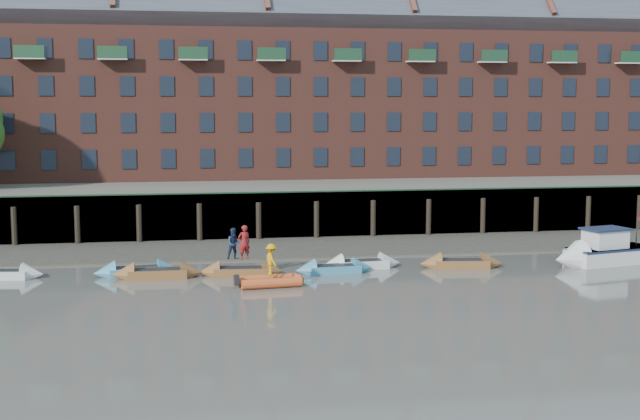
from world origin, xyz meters
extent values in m
plane|color=#625E56|center=(0.00, 0.00, 0.00)|extent=(220.00, 220.00, 0.00)
cube|color=#3D382F|center=(0.00, 18.00, 0.00)|extent=(110.00, 8.00, 0.50)
cube|color=#4C4336|center=(0.00, 14.60, 0.00)|extent=(110.00, 1.60, 0.10)
cube|color=#2D2A26|center=(0.00, 22.40, 1.60)|extent=(110.00, 0.80, 3.20)
cylinder|color=black|center=(-18.00, 21.75, 1.30)|extent=(0.36, 0.36, 2.60)
cylinder|color=black|center=(-14.00, 21.75, 1.30)|extent=(0.36, 0.36, 2.60)
cylinder|color=black|center=(-10.00, 21.75, 1.30)|extent=(0.36, 0.36, 2.60)
cylinder|color=black|center=(-6.00, 21.75, 1.30)|extent=(0.36, 0.36, 2.60)
cylinder|color=black|center=(-2.00, 21.75, 1.30)|extent=(0.36, 0.36, 2.60)
cylinder|color=black|center=(2.00, 21.75, 1.30)|extent=(0.36, 0.36, 2.60)
cylinder|color=black|center=(6.00, 21.75, 1.30)|extent=(0.36, 0.36, 2.60)
cylinder|color=black|center=(10.00, 21.75, 1.30)|extent=(0.36, 0.36, 2.60)
cylinder|color=black|center=(14.00, 21.75, 1.30)|extent=(0.36, 0.36, 2.60)
cylinder|color=black|center=(18.00, 21.75, 1.30)|extent=(0.36, 0.36, 2.60)
cylinder|color=black|center=(22.00, 21.75, 1.30)|extent=(0.36, 0.36, 2.60)
cylinder|color=black|center=(26.00, 21.75, 1.30)|extent=(0.36, 0.36, 2.60)
cube|color=#264C2D|center=(0.00, 22.10, 3.25)|extent=(110.00, 0.06, 0.10)
cube|color=#5E594D|center=(0.00, 36.00, 1.60)|extent=(110.00, 28.00, 3.20)
cube|color=brown|center=(0.00, 37.00, 9.20)|extent=(80.00, 10.00, 12.00)
cube|color=#42444C|center=(0.00, 37.00, 16.40)|extent=(80.60, 15.56, 15.56)
cube|color=black|center=(-20.00, 31.98, 5.00)|extent=(1.10, 0.12, 1.50)
cube|color=black|center=(-17.00, 31.98, 5.00)|extent=(1.10, 0.12, 1.50)
cube|color=black|center=(-14.00, 31.98, 5.00)|extent=(1.10, 0.12, 1.50)
cube|color=black|center=(-11.00, 31.98, 5.00)|extent=(1.10, 0.12, 1.50)
cube|color=black|center=(-8.00, 31.98, 5.00)|extent=(1.10, 0.12, 1.50)
cube|color=black|center=(-5.00, 31.98, 5.00)|extent=(1.10, 0.12, 1.50)
cube|color=black|center=(-2.00, 31.98, 5.00)|extent=(1.10, 0.12, 1.50)
cube|color=black|center=(1.00, 31.98, 5.00)|extent=(1.10, 0.12, 1.50)
cube|color=black|center=(4.00, 31.98, 5.00)|extent=(1.10, 0.12, 1.50)
cube|color=black|center=(7.00, 31.98, 5.00)|extent=(1.10, 0.12, 1.50)
cube|color=black|center=(10.00, 31.98, 5.00)|extent=(1.10, 0.12, 1.50)
cube|color=black|center=(13.00, 31.98, 5.00)|extent=(1.10, 0.12, 1.50)
cube|color=black|center=(16.00, 31.98, 5.00)|extent=(1.10, 0.12, 1.50)
cube|color=black|center=(19.00, 31.98, 5.00)|extent=(1.10, 0.12, 1.50)
cube|color=black|center=(22.00, 31.98, 5.00)|extent=(1.10, 0.12, 1.50)
cube|color=black|center=(25.00, 31.98, 5.00)|extent=(1.10, 0.12, 1.50)
cube|color=black|center=(28.00, 31.98, 5.00)|extent=(1.10, 0.12, 1.50)
cube|color=black|center=(31.00, 31.98, 5.00)|extent=(1.10, 0.12, 1.50)
cube|color=black|center=(-20.00, 31.98, 7.80)|extent=(1.10, 0.12, 1.50)
cube|color=black|center=(-17.00, 31.98, 7.80)|extent=(1.10, 0.12, 1.50)
cube|color=black|center=(-14.00, 31.98, 7.80)|extent=(1.10, 0.12, 1.50)
cube|color=black|center=(-11.00, 31.98, 7.80)|extent=(1.10, 0.12, 1.50)
cube|color=black|center=(-8.00, 31.98, 7.80)|extent=(1.10, 0.12, 1.50)
cube|color=black|center=(-5.00, 31.98, 7.80)|extent=(1.10, 0.12, 1.50)
cube|color=black|center=(-2.00, 31.98, 7.80)|extent=(1.10, 0.12, 1.50)
cube|color=black|center=(1.00, 31.98, 7.80)|extent=(1.10, 0.12, 1.50)
cube|color=black|center=(4.00, 31.98, 7.80)|extent=(1.10, 0.12, 1.50)
cube|color=black|center=(7.00, 31.98, 7.80)|extent=(1.10, 0.12, 1.50)
cube|color=black|center=(10.00, 31.98, 7.80)|extent=(1.10, 0.12, 1.50)
cube|color=black|center=(13.00, 31.98, 7.80)|extent=(1.10, 0.12, 1.50)
cube|color=black|center=(16.00, 31.98, 7.80)|extent=(1.10, 0.12, 1.50)
cube|color=black|center=(19.00, 31.98, 7.80)|extent=(1.10, 0.12, 1.50)
cube|color=black|center=(22.00, 31.98, 7.80)|extent=(1.10, 0.12, 1.50)
cube|color=black|center=(25.00, 31.98, 7.80)|extent=(1.10, 0.12, 1.50)
cube|color=black|center=(28.00, 31.98, 7.80)|extent=(1.10, 0.12, 1.50)
cube|color=black|center=(31.00, 31.98, 7.80)|extent=(1.10, 0.12, 1.50)
cube|color=black|center=(-20.00, 31.98, 10.60)|extent=(1.10, 0.12, 1.50)
cube|color=black|center=(-17.00, 31.98, 10.60)|extent=(1.10, 0.12, 1.50)
cube|color=black|center=(-14.00, 31.98, 10.60)|extent=(1.10, 0.12, 1.50)
cube|color=black|center=(-11.00, 31.98, 10.60)|extent=(1.10, 0.12, 1.50)
cube|color=black|center=(-8.00, 31.98, 10.60)|extent=(1.10, 0.12, 1.50)
cube|color=black|center=(-5.00, 31.98, 10.60)|extent=(1.10, 0.12, 1.50)
cube|color=black|center=(-2.00, 31.98, 10.60)|extent=(1.10, 0.12, 1.50)
cube|color=black|center=(1.00, 31.98, 10.60)|extent=(1.10, 0.12, 1.50)
cube|color=black|center=(4.00, 31.98, 10.60)|extent=(1.10, 0.12, 1.50)
cube|color=black|center=(7.00, 31.98, 10.60)|extent=(1.10, 0.12, 1.50)
cube|color=black|center=(10.00, 31.98, 10.60)|extent=(1.10, 0.12, 1.50)
cube|color=black|center=(13.00, 31.98, 10.60)|extent=(1.10, 0.12, 1.50)
cube|color=black|center=(16.00, 31.98, 10.60)|extent=(1.10, 0.12, 1.50)
cube|color=black|center=(19.00, 31.98, 10.60)|extent=(1.10, 0.12, 1.50)
cube|color=black|center=(22.00, 31.98, 10.60)|extent=(1.10, 0.12, 1.50)
cube|color=black|center=(25.00, 31.98, 10.60)|extent=(1.10, 0.12, 1.50)
cube|color=black|center=(28.00, 31.98, 10.60)|extent=(1.10, 0.12, 1.50)
cube|color=black|center=(31.00, 31.98, 10.60)|extent=(1.10, 0.12, 1.50)
cube|color=black|center=(-20.00, 31.98, 13.40)|extent=(1.10, 0.12, 1.50)
cube|color=black|center=(-17.00, 31.98, 13.40)|extent=(1.10, 0.12, 1.50)
cube|color=black|center=(-14.00, 31.98, 13.40)|extent=(1.10, 0.12, 1.50)
cube|color=black|center=(-11.00, 31.98, 13.40)|extent=(1.10, 0.12, 1.50)
cube|color=black|center=(-8.00, 31.98, 13.40)|extent=(1.10, 0.12, 1.50)
cube|color=black|center=(-5.00, 31.98, 13.40)|extent=(1.10, 0.12, 1.50)
cube|color=black|center=(-2.00, 31.98, 13.40)|extent=(1.10, 0.12, 1.50)
cube|color=black|center=(1.00, 31.98, 13.40)|extent=(1.10, 0.12, 1.50)
cube|color=black|center=(4.00, 31.98, 13.40)|extent=(1.10, 0.12, 1.50)
cube|color=black|center=(7.00, 31.98, 13.40)|extent=(1.10, 0.12, 1.50)
cube|color=black|center=(10.00, 31.98, 13.40)|extent=(1.10, 0.12, 1.50)
cube|color=black|center=(13.00, 31.98, 13.40)|extent=(1.10, 0.12, 1.50)
cube|color=black|center=(16.00, 31.98, 13.40)|extent=(1.10, 0.12, 1.50)
cube|color=black|center=(19.00, 31.98, 13.40)|extent=(1.10, 0.12, 1.50)
cube|color=black|center=(22.00, 31.98, 13.40)|extent=(1.10, 0.12, 1.50)
cube|color=black|center=(25.00, 31.98, 13.40)|extent=(1.10, 0.12, 1.50)
cube|color=black|center=(28.00, 31.98, 13.40)|extent=(1.10, 0.12, 1.50)
cube|color=black|center=(31.00, 31.98, 13.40)|extent=(1.10, 0.12, 1.50)
cube|color=silver|center=(-16.90, 10.80, 0.22)|extent=(3.03, 1.69, 0.45)
cone|color=silver|center=(-15.24, 10.57, 0.22)|extent=(1.29, 1.44, 1.30)
cube|color=black|center=(-16.90, 10.80, 0.43)|extent=(2.51, 1.30, 0.06)
cube|color=teal|center=(-9.77, 10.47, 0.23)|extent=(3.12, 1.73, 0.46)
cone|color=teal|center=(-8.06, 10.71, 0.23)|extent=(1.33, 1.48, 1.34)
cone|color=teal|center=(-11.48, 10.23, 0.23)|extent=(1.33, 1.48, 1.34)
cube|color=black|center=(-9.77, 10.47, 0.44)|extent=(2.59, 1.33, 0.06)
cube|color=brown|center=(-8.65, 9.56, 0.24)|extent=(3.10, 1.41, 0.48)
cone|color=brown|center=(-6.84, 9.57, 0.24)|extent=(1.21, 1.40, 1.40)
cone|color=brown|center=(-10.45, 9.56, 0.24)|extent=(1.21, 1.40, 1.40)
cube|color=black|center=(-8.65, 9.56, 0.46)|extent=(2.58, 1.05, 0.06)
cube|color=brown|center=(-4.18, 9.48, 0.23)|extent=(3.01, 1.55, 0.46)
cone|color=brown|center=(-2.49, 9.34, 0.23)|extent=(1.24, 1.40, 1.32)
cone|color=brown|center=(-5.88, 9.61, 0.23)|extent=(1.24, 1.40, 1.32)
cube|color=black|center=(-4.18, 9.48, 0.44)|extent=(2.50, 1.18, 0.06)
cube|color=teal|center=(0.96, 9.36, 0.22)|extent=(2.89, 1.45, 0.44)
cone|color=teal|center=(2.60, 9.47, 0.22)|extent=(1.17, 1.34, 1.27)
cone|color=teal|center=(-0.68, 9.25, 0.22)|extent=(1.17, 1.34, 1.27)
cube|color=black|center=(0.96, 9.36, 0.42)|extent=(2.40, 1.10, 0.06)
cube|color=silver|center=(2.75, 10.54, 0.23)|extent=(3.04, 1.54, 0.46)
cone|color=silver|center=(4.47, 10.66, 0.23)|extent=(1.24, 1.41, 1.33)
cone|color=silver|center=(1.03, 10.42, 0.23)|extent=(1.24, 1.41, 1.33)
cube|color=black|center=(2.75, 10.54, 0.44)|extent=(2.53, 1.17, 0.06)
cube|color=brown|center=(8.39, 9.72, 0.24)|extent=(3.20, 1.75, 0.48)
cone|color=brown|center=(10.16, 9.50, 0.24)|extent=(1.35, 1.51, 1.38)
cone|color=brown|center=(6.63, 9.94, 0.24)|extent=(1.35, 1.51, 1.38)
cube|color=black|center=(8.39, 9.72, 0.46)|extent=(2.65, 1.34, 0.06)
cylinder|color=#D55323|center=(-3.01, 6.99, 0.25)|extent=(3.12, 0.85, 0.51)
cylinder|color=#D55323|center=(-2.89, 5.91, 0.25)|extent=(3.12, 0.85, 0.51)
sphere|color=#D55323|center=(-1.42, 6.62, 0.25)|extent=(0.59, 0.59, 0.59)
cube|color=black|center=(-2.95, 6.45, 0.25)|extent=(2.65, 1.16, 0.18)
cube|color=silver|center=(17.45, 9.62, 0.48)|extent=(5.56, 3.29, 0.95)
cone|color=silver|center=(14.50, 8.90, 0.48)|extent=(2.23, 2.48, 2.12)
cube|color=#19233F|center=(17.45, 9.62, 0.89)|extent=(5.57, 3.34, 0.12)
cube|color=silver|center=(17.04, 9.52, 1.48)|extent=(2.54, 2.07, 1.06)
cube|color=#19233F|center=(17.04, 9.52, 2.06)|extent=(2.89, 2.35, 0.11)
imported|color=maroon|center=(-3.99, 9.50, 1.83)|extent=(0.79, 0.63, 1.88)
imported|color=#19233F|center=(-4.52, 9.60, 1.75)|extent=(0.92, 0.76, 1.73)
imported|color=orange|center=(-2.85, 6.47, 1.37)|extent=(0.86, 1.18, 1.65)
camera|label=1|loc=(-7.81, -38.22, 9.39)|focal=50.00mm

